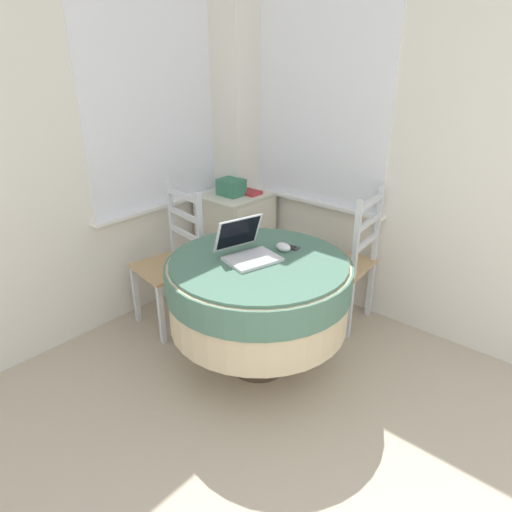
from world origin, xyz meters
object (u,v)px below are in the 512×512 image
computer_mouse (283,247)px  dining_chair_near_right_window (347,263)px  storage_box (231,187)px  dining_chair_near_back_window (172,263)px  round_dining_table (259,288)px  cell_phone (290,247)px  book_on_cabinet (247,192)px  laptop (247,250)px  corner_cabinet (236,239)px

computer_mouse → dining_chair_near_right_window: size_ratio=0.10×
storage_box → dining_chair_near_right_window: bearing=-84.7°
dining_chair_near_back_window → dining_chair_near_right_window: (0.80, -0.92, 0.00)m
round_dining_table → computer_mouse: 0.28m
cell_phone → storage_box: bearing=63.8°
dining_chair_near_back_window → computer_mouse: bearing=-77.0°
dining_chair_near_back_window → book_on_cabinet: dining_chair_near_back_window is taller
laptop → cell_phone: (0.27, -0.11, -0.04)m
cell_phone → dining_chair_near_right_window: bearing=-9.7°
dining_chair_near_right_window → book_on_cabinet: dining_chair_near_right_window is taller
dining_chair_near_right_window → corner_cabinet: 1.03m
corner_cabinet → book_on_cabinet: book_on_cabinet is taller
cell_phone → dining_chair_near_back_window: (-0.25, 0.83, -0.27)m
dining_chair_near_right_window → storage_box: (-0.09, 1.02, 0.38)m
dining_chair_near_right_window → book_on_cabinet: size_ratio=4.59×
cell_phone → dining_chair_near_right_window: size_ratio=0.11×
computer_mouse → corner_cabinet: bearing=58.4°
computer_mouse → dining_chair_near_back_window: 0.89m
round_dining_table → book_on_cabinet: 1.20m
computer_mouse → cell_phone: size_ratio=0.90×
laptop → cell_phone: bearing=-21.2°
cell_phone → dining_chair_near_back_window: 0.91m
cell_phone → book_on_cabinet: (0.57, 0.86, 0.05)m
storage_box → dining_chair_near_back_window: bearing=-172.3°
laptop → storage_box: laptop is taller
dining_chair_near_right_window → storage_box: dining_chair_near_right_window is taller
dining_chair_near_back_window → storage_box: (0.71, 0.10, 0.38)m
round_dining_table → computer_mouse: computer_mouse is taller
dining_chair_near_back_window → storage_box: 0.81m
dining_chair_near_back_window → storage_box: size_ratio=5.20×
cell_phone → dining_chair_near_back_window: dining_chair_near_back_window is taller
laptop → book_on_cabinet: 1.13m
computer_mouse → laptop: bearing=154.4°
storage_box → laptop: bearing=-131.6°
dining_chair_near_right_window → storage_box: size_ratio=5.20×
laptop → cell_phone: size_ratio=3.35×
book_on_cabinet → round_dining_table: bearing=-135.1°
corner_cabinet → storage_box: bearing=-174.1°
round_dining_table → book_on_cabinet: size_ratio=4.97×
corner_cabinet → round_dining_table: bearing=-130.4°
dining_chair_near_back_window → dining_chair_near_right_window: bearing=-49.0°
cell_phone → corner_cabinet: corner_cabinet is taller
dining_chair_near_right_window → cell_phone: bearing=170.3°
round_dining_table → laptop: bearing=100.4°
dining_chair_near_right_window → round_dining_table: bearing=171.2°
dining_chair_near_right_window → book_on_cabinet: bearing=88.5°
round_dining_table → computer_mouse: size_ratio=10.88×
laptop → computer_mouse: 0.23m
laptop → cell_phone: 0.29m
storage_box → computer_mouse: bearing=-119.4°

